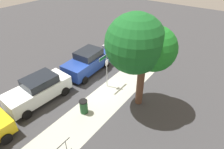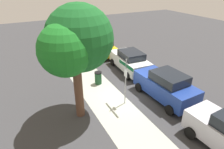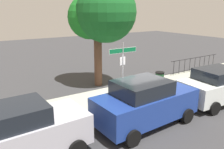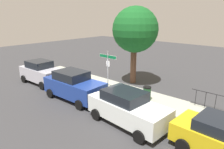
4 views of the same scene
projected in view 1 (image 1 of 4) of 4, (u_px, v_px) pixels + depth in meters
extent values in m
plane|color=#38383A|center=(99.00, 87.00, 14.61)|extent=(60.00, 60.00, 0.00)
cube|color=#A8AC9D|center=(95.00, 109.00, 12.63)|extent=(24.00, 2.60, 0.00)
cylinder|color=#9EA0A5|center=(107.00, 69.00, 13.91)|extent=(0.07, 0.07, 3.10)
cube|color=#0F723D|center=(106.00, 56.00, 13.27)|extent=(1.62, 0.02, 0.22)
cube|color=white|center=(106.00, 56.00, 13.27)|extent=(1.65, 0.02, 0.25)
cube|color=silver|center=(107.00, 63.00, 13.56)|extent=(0.32, 0.02, 0.42)
cylinder|color=brown|center=(140.00, 85.00, 12.36)|extent=(0.49, 0.49, 3.00)
sphere|color=#1D7125|center=(133.00, 39.00, 10.76)|extent=(2.76, 2.76, 2.76)
sphere|color=#1B7222|center=(154.00, 49.00, 10.74)|extent=(2.71, 2.71, 2.71)
sphere|color=#175C22|center=(135.00, 44.00, 10.62)|extent=(3.59, 3.59, 3.59)
cube|color=silver|center=(121.00, 45.00, 19.14)|extent=(4.13, 1.99, 1.03)
cube|color=black|center=(122.00, 37.00, 18.86)|extent=(2.02, 1.68, 0.57)
cylinder|color=black|center=(121.00, 57.00, 18.06)|extent=(0.65, 0.25, 0.64)
cylinder|color=black|center=(106.00, 53.00, 18.87)|extent=(0.65, 0.25, 0.64)
cylinder|color=black|center=(134.00, 47.00, 19.97)|extent=(0.65, 0.25, 0.64)
cylinder|color=black|center=(120.00, 43.00, 20.79)|extent=(0.65, 0.25, 0.64)
cube|color=navy|center=(87.00, 63.00, 16.04)|extent=(4.53, 2.08, 1.06)
cube|color=black|center=(88.00, 54.00, 15.76)|extent=(2.21, 1.76, 0.58)
cylinder|color=black|center=(85.00, 80.00, 14.85)|extent=(0.65, 0.25, 0.64)
cylinder|color=black|center=(68.00, 73.00, 15.72)|extent=(0.65, 0.25, 0.64)
cylinder|color=black|center=(106.00, 64.00, 16.95)|extent=(0.65, 0.25, 0.64)
cylinder|color=black|center=(90.00, 59.00, 17.82)|extent=(0.65, 0.25, 0.64)
cube|color=white|center=(38.00, 91.00, 12.95)|extent=(4.59, 2.14, 0.97)
cube|color=black|center=(39.00, 81.00, 12.70)|extent=(2.25, 1.76, 0.54)
cylinder|color=black|center=(27.00, 115.00, 11.76)|extent=(0.65, 0.26, 0.64)
cylinder|color=black|center=(13.00, 102.00, 12.74)|extent=(0.65, 0.26, 0.64)
cylinder|color=black|center=(65.00, 91.00, 13.70)|extent=(0.65, 0.26, 0.64)
cylinder|color=black|center=(50.00, 82.00, 14.68)|extent=(0.65, 0.26, 0.64)
cylinder|color=black|center=(6.00, 139.00, 10.25)|extent=(0.65, 0.25, 0.64)
cylinder|color=black|center=(67.00, 148.00, 9.55)|extent=(0.03, 0.03, 1.05)
cylinder|color=#1E4C28|center=(84.00, 107.00, 12.14)|extent=(0.52, 0.52, 0.90)
cylinder|color=black|center=(83.00, 101.00, 11.87)|extent=(0.55, 0.55, 0.08)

